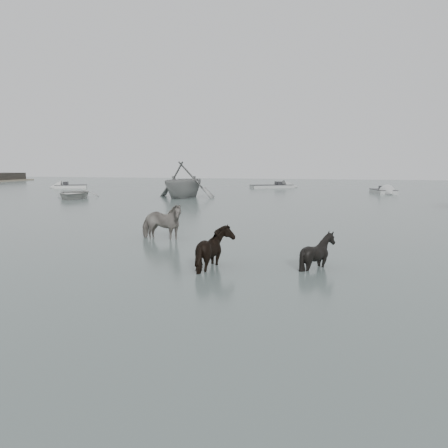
# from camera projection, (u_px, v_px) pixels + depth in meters

# --- Properties ---
(ground) EXTENTS (140.00, 140.00, 0.00)m
(ground) POSITION_uv_depth(u_px,v_px,m) (205.00, 263.00, 12.53)
(ground) COLOR #55655F
(ground) RESTS_ON ground
(pony_pinto) EXTENTS (2.00, 1.11, 1.60)m
(pony_pinto) POSITION_uv_depth(u_px,v_px,m) (161.00, 218.00, 16.32)
(pony_pinto) COLOR black
(pony_pinto) RESTS_ON ground
(pony_dark) EXTENTS (1.63, 1.76, 1.43)m
(pony_dark) POSITION_uv_depth(u_px,v_px,m) (216.00, 242.00, 11.87)
(pony_dark) COLOR black
(pony_dark) RESTS_ON ground
(pony_black) EXTENTS (1.41, 1.32, 1.31)m
(pony_black) POSITION_uv_depth(u_px,v_px,m) (318.00, 244.00, 11.93)
(pony_black) COLOR black
(pony_black) RESTS_ON ground
(rowboat_lead) EXTENTS (4.83, 5.64, 0.99)m
(rowboat_lead) POSITION_uv_depth(u_px,v_px,m) (74.00, 192.00, 35.77)
(rowboat_lead) COLOR beige
(rowboat_lead) RESTS_ON ground
(rowboat_trail) EXTENTS (6.08, 6.75, 3.14)m
(rowboat_trail) POSITION_uv_depth(u_px,v_px,m) (184.00, 179.00, 36.46)
(rowboat_trail) COLOR gray
(rowboat_trail) RESTS_ON ground
(skiff_outer) EXTENTS (5.02, 3.66, 0.75)m
(skiff_outer) POSITION_uv_depth(u_px,v_px,m) (71.00, 185.00, 50.67)
(skiff_outer) COLOR silver
(skiff_outer) RESTS_ON ground
(skiff_mid) EXTENTS (2.61, 5.16, 0.75)m
(skiff_mid) POSITION_uv_depth(u_px,v_px,m) (383.00, 189.00, 41.66)
(skiff_mid) COLOR #AAACAA
(skiff_mid) RESTS_ON ground
(skiff_far) EXTENTS (6.73, 4.77, 0.75)m
(skiff_far) POSITION_uv_depth(u_px,v_px,m) (272.00, 185.00, 50.84)
(skiff_far) COLOR #A6A9A6
(skiff_far) RESTS_ON ground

